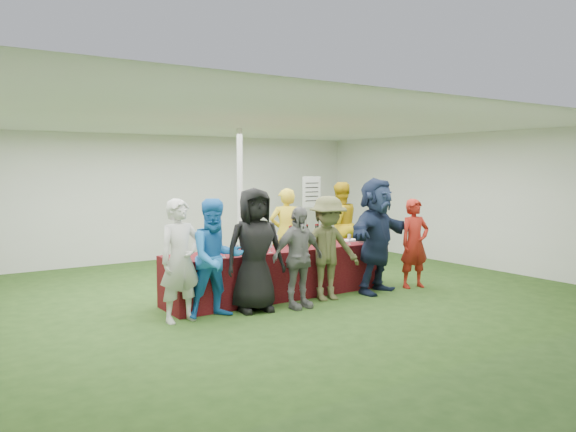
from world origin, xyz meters
TOP-DOWN VIEW (x-y plane):
  - ground at (0.00, 0.00)m, footprint 60.00×60.00m
  - tent at (0.50, 1.20)m, footprint 10.00×10.00m
  - serving_table at (0.26, -0.40)m, footprint 3.60×0.80m
  - wine_bottles at (0.89, -0.24)m, footprint 0.65×0.13m
  - wine_glasses at (-0.22, -0.66)m, footprint 2.68×0.14m
  - water_bottle at (0.30, -0.32)m, footprint 0.07×0.07m
  - bar_towel at (1.78, -0.35)m, footprint 0.25×0.18m
  - dump_bucket at (1.88, -0.62)m, footprint 0.25×0.25m
  - wine_list_sign at (3.15, 2.63)m, footprint 0.50×0.03m
  - staff_pourer at (1.24, 0.83)m, footprint 0.69×0.58m
  - staff_back at (2.71, 1.09)m, footprint 0.88×0.71m
  - customer_0 at (-1.54, -0.88)m, footprint 0.62×0.45m
  - customer_1 at (-1.07, -0.95)m, footprint 0.81×0.64m
  - customer_2 at (-0.47, -0.95)m, footprint 0.93×0.69m
  - customer_3 at (0.13, -1.15)m, footprint 0.87×0.39m
  - customer_4 at (0.78, -1.00)m, footprint 1.11×0.76m
  - customer_5 at (1.74, -1.04)m, footprint 1.79×1.01m
  - customer_6 at (2.52, -1.11)m, footprint 0.60×0.45m

SIDE VIEW (x-z plane):
  - ground at x=0.00m, z-range 0.00..0.00m
  - serving_table at x=0.26m, z-range 0.00..0.75m
  - customer_3 at x=0.13m, z-range 0.00..1.46m
  - customer_6 at x=2.52m, z-range 0.00..1.49m
  - bar_towel at x=1.78m, z-range 0.75..0.78m
  - customer_4 at x=0.78m, z-range 0.00..1.58m
  - customer_1 at x=-1.07m, z-range 0.00..1.60m
  - customer_0 at x=-1.54m, z-range 0.00..1.61m
  - staff_pourer at x=1.24m, z-range 0.00..1.63m
  - dump_bucket at x=1.88m, z-range 0.75..0.93m
  - water_bottle at x=0.30m, z-range 0.74..0.97m
  - staff_back at x=2.71m, z-range 0.00..1.71m
  - wine_glasses at x=-0.22m, z-range 0.78..0.94m
  - customer_2 at x=-0.47m, z-range 0.00..1.73m
  - wine_bottles at x=0.89m, z-range 0.71..1.03m
  - customer_5 at x=1.74m, z-range 0.00..1.84m
  - wine_list_sign at x=3.15m, z-range 0.42..2.22m
  - tent at x=0.50m, z-range -3.65..6.35m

